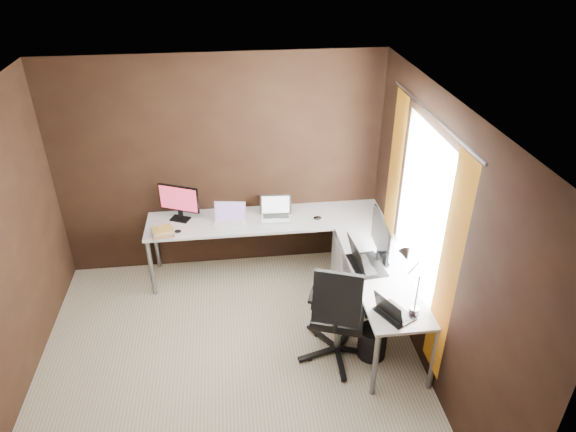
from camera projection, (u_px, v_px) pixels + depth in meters
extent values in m
cube|color=#BCB392|center=(231.00, 371.00, 4.77)|extent=(3.60, 3.60, 0.00)
cube|color=white|center=(210.00, 112.00, 3.51)|extent=(3.60, 3.60, 0.00)
cube|color=black|center=(220.00, 167.00, 5.68)|extent=(3.60, 0.00, 2.50)
cube|color=black|center=(436.00, 246.00, 4.33)|extent=(0.00, 3.60, 2.50)
cube|color=white|center=(424.00, 205.00, 4.53)|extent=(0.00, 1.00, 1.30)
cube|color=#BE8316|center=(448.00, 273.00, 4.00)|extent=(0.01, 0.35, 2.00)
cube|color=#BE8316|center=(393.00, 188.00, 5.24)|extent=(0.01, 0.35, 2.00)
cylinder|color=slate|center=(433.00, 115.00, 4.10)|extent=(0.02, 1.90, 0.02)
cube|color=white|center=(266.00, 220.00, 5.75)|extent=(2.65, 0.60, 0.03)
cube|color=white|center=(383.00, 273.00, 4.89)|extent=(0.60, 1.65, 0.03)
cylinder|color=slate|center=(151.00, 268.00, 5.57)|extent=(0.05, 0.05, 0.70)
cylinder|color=slate|center=(156.00, 242.00, 6.02)|extent=(0.05, 0.05, 0.70)
cylinder|color=slate|center=(375.00, 365.00, 4.38)|extent=(0.05, 0.05, 0.70)
cylinder|color=slate|center=(434.00, 359.00, 4.43)|extent=(0.05, 0.05, 0.70)
cylinder|color=slate|center=(369.00, 228.00, 6.29)|extent=(0.05, 0.05, 0.70)
cube|color=white|center=(354.00, 262.00, 5.76)|extent=(0.42, 0.50, 0.60)
cube|color=black|center=(180.00, 219.00, 5.72)|extent=(0.24, 0.20, 0.01)
cube|color=black|center=(181.00, 214.00, 5.70)|extent=(0.05, 0.04, 0.09)
cube|color=black|center=(179.00, 198.00, 5.60)|extent=(0.44, 0.21, 0.30)
cube|color=#BE2743|center=(178.00, 199.00, 5.59)|extent=(0.40, 0.18, 0.27)
cube|color=black|center=(380.00, 259.00, 5.04)|extent=(0.15, 0.23, 0.01)
cube|color=black|center=(378.00, 255.00, 5.01)|extent=(0.03, 0.05, 0.10)
cube|color=black|center=(381.00, 235.00, 4.90)|extent=(0.05, 0.58, 0.36)
cube|color=#16299E|center=(382.00, 235.00, 4.90)|extent=(0.02, 0.55, 0.33)
cube|color=white|center=(230.00, 224.00, 5.61)|extent=(0.38, 0.29, 0.02)
cube|color=white|center=(230.00, 211.00, 5.63)|extent=(0.35, 0.12, 0.21)
cube|color=#6C4F88|center=(230.00, 211.00, 5.63)|extent=(0.31, 0.10, 0.18)
cube|color=silver|center=(276.00, 218.00, 5.74)|extent=(0.37, 0.27, 0.02)
cube|color=silver|center=(276.00, 204.00, 5.76)|extent=(0.36, 0.09, 0.22)
cube|color=white|center=(276.00, 205.00, 5.76)|extent=(0.31, 0.07, 0.19)
cube|color=black|center=(367.00, 265.00, 4.96)|extent=(0.33, 0.45, 0.02)
cube|color=black|center=(357.00, 255.00, 4.87)|extent=(0.12, 0.43, 0.26)
cube|color=#162735|center=(357.00, 255.00, 4.87)|extent=(0.10, 0.37, 0.22)
cube|color=black|center=(394.00, 314.00, 4.36)|extent=(0.34, 0.38, 0.02)
cube|color=black|center=(388.00, 308.00, 4.26)|extent=(0.20, 0.31, 0.20)
cube|color=#CD5B7B|center=(389.00, 308.00, 4.26)|extent=(0.17, 0.27, 0.17)
cube|color=#A9725B|center=(163.00, 234.00, 5.44)|extent=(0.26, 0.22, 0.02)
cube|color=gold|center=(163.00, 232.00, 5.43)|extent=(0.24, 0.21, 0.02)
cube|color=beige|center=(163.00, 230.00, 5.42)|extent=(0.26, 0.23, 0.02)
cube|color=gold|center=(162.00, 229.00, 5.42)|extent=(0.25, 0.22, 0.01)
ellipsoid|color=black|center=(178.00, 231.00, 5.48)|extent=(0.09, 0.08, 0.03)
ellipsoid|color=black|center=(317.00, 218.00, 5.71)|extent=(0.10, 0.08, 0.04)
cylinder|color=slate|center=(414.00, 311.00, 4.35)|extent=(0.08, 0.08, 0.06)
cylinder|color=slate|center=(417.00, 292.00, 4.25)|extent=(0.02, 0.02, 0.34)
cylinder|color=slate|center=(414.00, 268.00, 4.15)|extent=(0.02, 0.18, 0.25)
cone|color=slate|center=(406.00, 255.00, 4.17)|extent=(0.11, 0.13, 0.14)
cylinder|color=slate|center=(338.00, 331.00, 4.86)|extent=(0.06, 0.06, 0.38)
cube|color=black|center=(339.00, 313.00, 4.75)|extent=(0.60, 0.60, 0.08)
cube|color=black|center=(337.00, 299.00, 4.38)|extent=(0.44, 0.26, 0.51)
cylinder|color=black|center=(372.00, 342.00, 4.88)|extent=(0.34, 0.34, 0.31)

